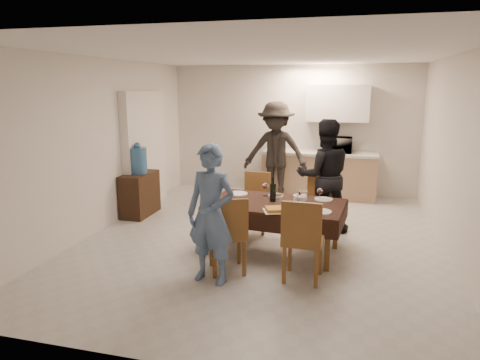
# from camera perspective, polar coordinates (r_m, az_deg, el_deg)

# --- Properties ---
(floor) EXTENTS (5.00, 6.00, 0.02)m
(floor) POSITION_cam_1_polar(r_m,az_deg,el_deg) (6.30, 2.89, -7.87)
(floor) COLOR #B7B7B2
(floor) RESTS_ON ground
(ceiling) EXTENTS (5.00, 6.00, 0.02)m
(ceiling) POSITION_cam_1_polar(r_m,az_deg,el_deg) (5.92, 3.18, 16.44)
(ceiling) COLOR white
(ceiling) RESTS_ON wall_back
(wall_back) EXTENTS (5.00, 0.02, 2.60)m
(wall_back) POSITION_cam_1_polar(r_m,az_deg,el_deg) (8.91, 6.93, 6.68)
(wall_back) COLOR silver
(wall_back) RESTS_ON floor
(wall_front) EXTENTS (5.00, 0.02, 2.60)m
(wall_front) POSITION_cam_1_polar(r_m,az_deg,el_deg) (3.15, -8.00, -4.07)
(wall_front) COLOR silver
(wall_front) RESTS_ON floor
(wall_left) EXTENTS (0.02, 6.00, 2.60)m
(wall_left) POSITION_cam_1_polar(r_m,az_deg,el_deg) (6.91, -17.78, 4.50)
(wall_left) COLOR silver
(wall_left) RESTS_ON floor
(wall_right) EXTENTS (0.02, 6.00, 2.60)m
(wall_right) POSITION_cam_1_polar(r_m,az_deg,el_deg) (6.00, 27.13, 2.58)
(wall_right) COLOR silver
(wall_right) RESTS_ON floor
(stub_partition) EXTENTS (0.15, 1.40, 2.10)m
(stub_partition) POSITION_cam_1_polar(r_m,az_deg,el_deg) (7.94, -12.59, 3.94)
(stub_partition) COLOR silver
(stub_partition) RESTS_ON floor
(kitchen_base_cabinet) EXTENTS (2.20, 0.60, 0.86)m
(kitchen_base_cabinet) POSITION_cam_1_polar(r_m,az_deg,el_deg) (8.67, 10.43, 0.58)
(kitchen_base_cabinet) COLOR #9D7D5E
(kitchen_base_cabinet) RESTS_ON floor
(kitchen_worktop) EXTENTS (2.24, 0.64, 0.05)m
(kitchen_worktop) POSITION_cam_1_polar(r_m,az_deg,el_deg) (8.59, 10.55, 3.55)
(kitchen_worktop) COLOR beige
(kitchen_worktop) RESTS_ON kitchen_base_cabinet
(upper_cabinet) EXTENTS (1.20, 0.34, 0.70)m
(upper_cabinet) POSITION_cam_1_polar(r_m,az_deg,el_deg) (8.62, 12.89, 9.93)
(upper_cabinet) COLOR white
(upper_cabinet) RESTS_ON wall_back
(dining_table) EXTENTS (1.84, 1.18, 0.68)m
(dining_table) POSITION_cam_1_polar(r_m,az_deg,el_deg) (5.66, 4.79, -3.32)
(dining_table) COLOR black
(dining_table) RESTS_ON floor
(chair_near_left) EXTENTS (0.57, 0.59, 0.51)m
(chair_near_left) POSITION_cam_1_polar(r_m,az_deg,el_deg) (5.00, -2.01, -6.35)
(chair_near_left) COLOR brown
(chair_near_left) RESTS_ON floor
(chair_near_right) EXTENTS (0.46, 0.46, 0.53)m
(chair_near_right) POSITION_cam_1_polar(r_m,az_deg,el_deg) (4.83, 8.36, -6.96)
(chair_near_right) COLOR brown
(chair_near_right) RESTS_ON floor
(chair_far_left) EXTENTS (0.41, 0.41, 0.48)m
(chair_far_left) POSITION_cam_1_polar(r_m,az_deg,el_deg) (6.41, 1.82, -2.40)
(chair_far_left) COLOR brown
(chair_far_left) RESTS_ON floor
(chair_far_right) EXTENTS (0.51, 0.52, 0.48)m
(chair_far_right) POSITION_cam_1_polar(r_m,az_deg,el_deg) (6.28, 9.87, -2.95)
(chair_far_right) COLOR brown
(chair_far_right) RESTS_ON floor
(console) EXTENTS (0.40, 0.79, 0.73)m
(console) POSITION_cam_1_polar(r_m,az_deg,el_deg) (7.55, -13.22, -1.83)
(console) COLOR #311F10
(console) RESTS_ON floor
(water_jug) EXTENTS (0.30, 0.30, 0.44)m
(water_jug) POSITION_cam_1_polar(r_m,az_deg,el_deg) (7.43, -13.44, 2.56)
(water_jug) COLOR teal
(water_jug) RESTS_ON console
(wine_bottle) EXTENTS (0.08, 0.08, 0.33)m
(wine_bottle) POSITION_cam_1_polar(r_m,az_deg,el_deg) (5.67, 4.42, -1.25)
(wine_bottle) COLOR black
(wine_bottle) RESTS_ON dining_table
(water_pitcher) EXTENTS (0.12, 0.12, 0.19)m
(water_pitcher) POSITION_cam_1_polar(r_m,az_deg,el_deg) (5.54, 8.30, -2.41)
(water_pitcher) COLOR white
(water_pitcher) RESTS_ON dining_table
(savoury_tart) EXTENTS (0.43, 0.38, 0.05)m
(savoury_tart) POSITION_cam_1_polar(r_m,az_deg,el_deg) (5.27, 5.17, -3.92)
(savoury_tart) COLOR #A97E31
(savoury_tart) RESTS_ON dining_table
(salad_bowl) EXTENTS (0.19, 0.19, 0.07)m
(salad_bowl) POSITION_cam_1_polar(r_m,az_deg,el_deg) (5.78, 8.04, -2.38)
(salad_bowl) COLOR white
(salad_bowl) RESTS_ON dining_table
(mushroom_dish) EXTENTS (0.19, 0.19, 0.03)m
(mushroom_dish) POSITION_cam_1_polar(r_m,az_deg,el_deg) (5.92, 4.79, -2.12)
(mushroom_dish) COLOR white
(mushroom_dish) RESTS_ON dining_table
(wine_glass_a) EXTENTS (0.09, 0.09, 0.19)m
(wine_glass_a) POSITION_cam_1_polar(r_m,az_deg,el_deg) (5.51, -1.28, -2.35)
(wine_glass_a) COLOR white
(wine_glass_a) RESTS_ON dining_table
(wine_glass_b) EXTENTS (0.08, 0.08, 0.17)m
(wine_glass_b) POSITION_cam_1_polar(r_m,az_deg,el_deg) (5.81, 10.59, -1.87)
(wine_glass_b) COLOR white
(wine_glass_b) RESTS_ON dining_table
(wine_glass_c) EXTENTS (0.09, 0.09, 0.20)m
(wine_glass_c) POSITION_cam_1_polar(r_m,az_deg,el_deg) (5.95, 3.41, -1.22)
(wine_glass_c) COLOR white
(wine_glass_c) RESTS_ON dining_table
(plate_near_left) EXTENTS (0.28, 0.28, 0.02)m
(plate_near_left) POSITION_cam_1_polar(r_m,az_deg,el_deg) (5.50, -1.92, -3.33)
(plate_near_left) COLOR white
(plate_near_left) RESTS_ON dining_table
(plate_near_right) EXTENTS (0.28, 0.28, 0.02)m
(plate_near_right) POSITION_cam_1_polar(r_m,az_deg,el_deg) (5.30, 10.66, -4.16)
(plate_near_right) COLOR white
(plate_near_right) RESTS_ON dining_table
(plate_far_left) EXTENTS (0.28, 0.28, 0.02)m
(plate_far_left) POSITION_cam_1_polar(r_m,az_deg,el_deg) (6.06, -0.32, -1.83)
(plate_far_left) COLOR white
(plate_far_left) RESTS_ON dining_table
(plate_far_right) EXTENTS (0.24, 0.24, 0.01)m
(plate_far_right) POSITION_cam_1_polar(r_m,az_deg,el_deg) (5.88, 11.08, -2.53)
(plate_far_right) COLOR white
(plate_far_right) RESTS_ON dining_table
(microwave) EXTENTS (0.54, 0.37, 0.30)m
(microwave) POSITION_cam_1_polar(r_m,az_deg,el_deg) (8.55, 12.89, 4.59)
(microwave) COLOR white
(microwave) RESTS_ON kitchen_worktop
(person_near) EXTENTS (0.64, 0.48, 1.58)m
(person_near) POSITION_cam_1_polar(r_m,az_deg,el_deg) (4.77, -3.90, -4.59)
(person_near) COLOR slate
(person_near) RESTS_ON floor
(person_far) EXTENTS (0.97, 0.84, 1.71)m
(person_far) POSITION_cam_1_polar(r_m,az_deg,el_deg) (6.57, 11.13, 0.53)
(person_far) COLOR black
(person_far) RESTS_ON floor
(person_kitchen) EXTENTS (1.23, 0.70, 1.90)m
(person_kitchen) POSITION_cam_1_polar(r_m,az_deg,el_deg) (8.23, 4.76, 3.78)
(person_kitchen) COLOR black
(person_kitchen) RESTS_ON floor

